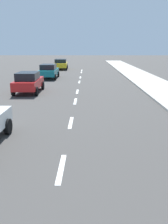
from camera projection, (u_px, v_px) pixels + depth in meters
The scene contains 13 objects.
ground_plane at pixel (76, 96), 17.21m from camera, with size 160.00×160.00×0.00m, color #423F3D.
sidewalk_strip at pixel (165, 91), 19.04m from camera, with size 3.60×80.00×0.14m, color #B2ADA3.
lane_stripe_2 at pixel (61, 168), 7.07m from camera, with size 0.16×1.80×0.01m, color white.
lane_stripe_3 at pixel (71, 122), 11.31m from camera, with size 0.16×1.80×0.01m, color white.
lane_stripe_4 at pixel (75, 101), 15.68m from camera, with size 0.16×1.80×0.01m, color white.
lane_stripe_5 at pixel (77, 92), 19.01m from camera, with size 0.16×1.80×0.01m, color white.
lane_stripe_6 at pixel (79, 82), 24.13m from camera, with size 0.16×1.80×0.01m, color white.
lane_stripe_7 at pixel (80, 77), 27.61m from camera, with size 0.16×1.80×0.01m, color white.
lane_stripe_8 at pixel (81, 72), 32.96m from camera, with size 0.16×1.80×0.01m, color white.
lane_stripe_9 at pixel (82, 70), 35.75m from camera, with size 0.16×1.80×0.01m, color white.
parked_car_red at pixel (28, 82), 18.48m from camera, with size 1.91×4.04×1.57m.
parked_car_teal at pixel (49, 71), 26.56m from camera, with size 1.95×4.19×1.57m.
parked_car_yellow at pixel (61, 64), 37.03m from camera, with size 2.26×4.61×1.57m.
Camera 1 is at (0.75, 3.12, 3.48)m, focal length 38.54 mm.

